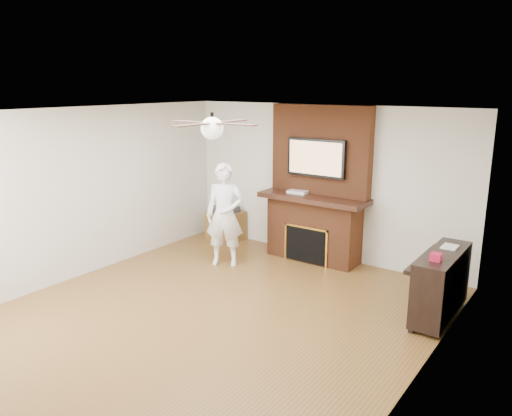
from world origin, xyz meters
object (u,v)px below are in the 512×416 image
Objects in this scene: fireplace at (316,200)px; piano at (441,283)px; side_table at (226,224)px; person at (225,215)px.

piano is (2.30, -1.00, -0.55)m from fireplace.
piano is (4.13, -0.93, 0.16)m from side_table.
side_table is at bearing 99.66° from person.
piano is (3.32, 0.08, -0.37)m from person.
fireplace is 1.50m from person.
person is 3.34m from piano.
person is 1.27× the size of piano.
fireplace is 3.91× the size of side_table.
person is at bearing -178.71° from piano.
fireplace is 1.95× the size of piano.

